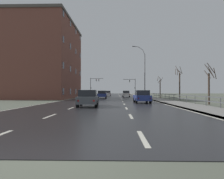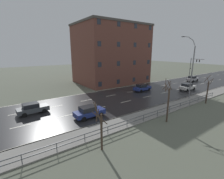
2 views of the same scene
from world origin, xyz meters
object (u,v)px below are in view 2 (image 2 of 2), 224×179
traffic_signal_left (194,64)px  car_mid_centre (89,112)px  car_near_left (32,108)px  car_near_right (187,87)px  street_lamp_midground (191,69)px  brick_building (111,54)px  car_far_left (192,79)px  car_far_right (142,87)px

traffic_signal_left → car_mid_centre: bearing=-76.4°
traffic_signal_left → car_near_left: (5.62, -53.02, -3.42)m
traffic_signal_left → car_near_right: bearing=-64.0°
traffic_signal_left → car_near_right: 24.47m
street_lamp_midground → traffic_signal_left: size_ratio=1.83×
brick_building → traffic_signal_left: bearing=76.0°
street_lamp_midground → traffic_signal_left: 31.17m
car_far_left → brick_building: (-13.11, -20.10, 7.04)m
car_far_right → car_far_left: 20.56m
car_far_right → car_far_left: same height
car_mid_centre → car_far_right: (-6.11, 16.22, 0.00)m
car_near_left → car_near_right: bearing=77.8°
car_near_left → brick_building: 27.16m
car_near_left → brick_building: brick_building is taller
traffic_signal_left → brick_building: bearing=-104.0°
car_mid_centre → car_far_right: bearing=109.6°
car_near_right → car_mid_centre: bearing=-85.3°
car_mid_centre → traffic_signal_left: bearing=102.6°
car_near_right → car_far_right: 10.48m
street_lamp_midground → traffic_signal_left: bearing=117.2°
car_near_left → brick_building: bearing=117.1°
traffic_signal_left → car_mid_centre: 48.51m
traffic_signal_left → car_near_right: size_ratio=1.48×
traffic_signal_left → brick_building: brick_building is taller
car_far_left → brick_building: bearing=-124.7°
traffic_signal_left → car_mid_centre: size_ratio=1.50×
car_near_left → brick_building: size_ratio=0.23×
car_near_right → car_far_left: bearing=116.7°
car_mid_centre → brick_building: bearing=137.6°
street_lamp_midground → car_near_right: street_lamp_midground is taller
car_far_right → brick_building: size_ratio=0.23×
traffic_signal_left → car_far_left: (5.55, -10.25, -3.42)m
car_mid_centre → car_far_right: size_ratio=1.00×
car_mid_centre → car_near_left: bearing=-135.0°
car_far_right → street_lamp_midground: bearing=17.6°
car_near_left → car_far_left: size_ratio=1.01×
car_far_right → car_far_left: (0.26, 20.55, 0.00)m
car_near_right → brick_building: 21.30m
car_near_right → car_near_left: 31.63m
street_lamp_midground → traffic_signal_left: (-14.22, 27.71, -1.30)m
traffic_signal_left → car_far_right: bearing=-80.3°
car_near_right → car_near_left: bearing=-96.1°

